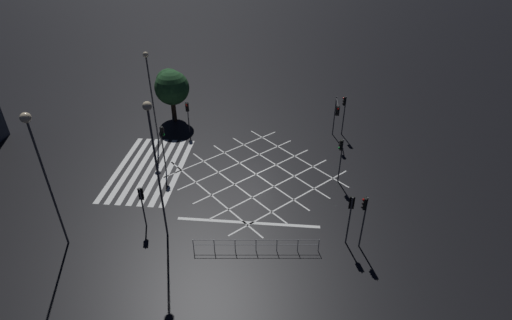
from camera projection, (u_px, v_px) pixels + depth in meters
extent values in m
plane|color=black|center=(256.00, 174.00, 35.40)|extent=(200.00, 200.00, 0.00)
cube|color=silver|center=(179.00, 170.00, 35.94)|extent=(10.76, 0.50, 0.01)
cube|color=silver|center=(169.00, 170.00, 36.01)|extent=(10.76, 0.50, 0.01)
cube|color=silver|center=(159.00, 169.00, 36.08)|extent=(10.76, 0.50, 0.01)
cube|color=silver|center=(150.00, 169.00, 36.15)|extent=(10.76, 0.50, 0.01)
cube|color=silver|center=(140.00, 168.00, 36.22)|extent=(10.76, 0.50, 0.01)
cube|color=silver|center=(130.00, 168.00, 36.29)|extent=(10.76, 0.50, 0.01)
cube|color=silver|center=(121.00, 167.00, 36.37)|extent=(10.76, 0.50, 0.01)
cube|color=silver|center=(211.00, 195.00, 32.81)|extent=(9.40, 9.40, 0.01)
cube|color=silver|center=(224.00, 153.00, 38.51)|extent=(9.40, 9.40, 0.01)
cube|color=silver|center=(235.00, 184.00, 34.11)|extent=(9.40, 9.40, 0.01)
cube|color=silver|center=(240.00, 163.00, 36.95)|extent=(9.40, 9.40, 0.01)
cube|color=silver|center=(256.00, 174.00, 35.40)|extent=(9.40, 9.40, 0.01)
cube|color=silver|center=(256.00, 174.00, 35.40)|extent=(9.40, 9.40, 0.01)
cube|color=silver|center=(276.00, 165.00, 36.69)|extent=(9.40, 9.40, 0.01)
cube|color=silver|center=(274.00, 186.00, 33.84)|extent=(9.40, 9.40, 0.01)
cube|color=silver|center=(295.00, 156.00, 37.98)|extent=(9.40, 9.40, 0.01)
cube|color=silver|center=(294.00, 200.00, 32.29)|extent=(9.40, 9.40, 0.01)
cube|color=silver|center=(248.00, 223.00, 29.94)|extent=(0.30, 10.76, 0.01)
cylinder|color=#424244|center=(363.00, 223.00, 26.74)|extent=(0.11, 0.11, 4.26)
cube|color=black|center=(365.00, 204.00, 25.88)|extent=(0.28, 0.16, 0.90)
sphere|color=red|center=(364.00, 200.00, 25.72)|extent=(0.18, 0.18, 0.18)
sphere|color=black|center=(363.00, 204.00, 25.88)|extent=(0.18, 0.18, 0.18)
sphere|color=black|center=(362.00, 207.00, 26.04)|extent=(0.18, 0.18, 0.18)
cube|color=black|center=(366.00, 204.00, 25.87)|extent=(0.36, 0.02, 0.98)
cylinder|color=#424244|center=(349.00, 221.00, 27.10)|extent=(0.11, 0.11, 4.00)
cube|color=black|center=(352.00, 202.00, 26.41)|extent=(0.16, 0.28, 0.90)
sphere|color=red|center=(352.00, 198.00, 26.34)|extent=(0.18, 0.18, 0.18)
sphere|color=black|center=(351.00, 201.00, 26.50)|extent=(0.18, 0.18, 0.18)
sphere|color=black|center=(351.00, 205.00, 26.66)|extent=(0.18, 0.18, 0.18)
cube|color=black|center=(352.00, 203.00, 26.33)|extent=(0.02, 0.36, 0.98)
cylinder|color=#424244|center=(340.00, 161.00, 33.41)|extent=(0.11, 0.11, 4.11)
cube|color=black|center=(341.00, 145.00, 32.59)|extent=(0.28, 0.16, 0.90)
sphere|color=black|center=(340.00, 142.00, 32.43)|extent=(0.18, 0.18, 0.18)
sphere|color=black|center=(340.00, 145.00, 32.60)|extent=(0.18, 0.18, 0.18)
sphere|color=green|center=(339.00, 148.00, 32.76)|extent=(0.18, 0.18, 0.18)
cube|color=black|center=(342.00, 145.00, 32.58)|extent=(0.36, 0.02, 0.98)
cylinder|color=#424244|center=(344.00, 116.00, 40.51)|extent=(0.11, 0.11, 4.25)
cube|color=black|center=(344.00, 101.00, 39.66)|extent=(0.28, 0.16, 0.90)
sphere|color=red|center=(344.00, 98.00, 39.50)|extent=(0.18, 0.18, 0.18)
sphere|color=black|center=(343.00, 101.00, 39.66)|extent=(0.18, 0.18, 0.18)
sphere|color=black|center=(343.00, 104.00, 39.82)|extent=(0.18, 0.18, 0.18)
cube|color=black|center=(345.00, 101.00, 39.65)|extent=(0.36, 0.02, 0.98)
cylinder|color=#424244|center=(334.00, 116.00, 40.51)|extent=(0.11, 0.11, 4.22)
cylinder|color=#424244|center=(337.00, 102.00, 38.59)|extent=(2.06, 0.09, 0.09)
cube|color=black|center=(338.00, 111.00, 37.97)|extent=(0.16, 0.28, 0.90)
sphere|color=red|center=(338.00, 109.00, 37.71)|extent=(0.18, 0.18, 0.18)
sphere|color=black|center=(338.00, 112.00, 37.87)|extent=(0.18, 0.18, 0.18)
sphere|color=black|center=(337.00, 115.00, 38.03)|extent=(0.18, 0.18, 0.18)
cube|color=black|center=(338.00, 111.00, 38.04)|extent=(0.02, 0.36, 0.98)
cylinder|color=#424244|center=(143.00, 208.00, 28.74)|extent=(0.11, 0.11, 3.40)
cube|color=black|center=(141.00, 193.00, 28.22)|extent=(0.16, 0.28, 0.90)
sphere|color=black|center=(141.00, 189.00, 28.15)|extent=(0.18, 0.18, 0.18)
sphere|color=black|center=(142.00, 193.00, 28.31)|extent=(0.18, 0.18, 0.18)
sphere|color=green|center=(142.00, 196.00, 28.47)|extent=(0.18, 0.18, 0.18)
cube|color=black|center=(141.00, 194.00, 28.14)|extent=(0.02, 0.36, 0.98)
cylinder|color=#424244|center=(188.00, 118.00, 41.09)|extent=(0.11, 0.11, 3.44)
cube|color=black|center=(187.00, 107.00, 40.32)|extent=(0.16, 0.28, 0.90)
sphere|color=red|center=(186.00, 105.00, 40.07)|extent=(0.18, 0.18, 0.18)
sphere|color=black|center=(187.00, 108.00, 40.23)|extent=(0.18, 0.18, 0.18)
sphere|color=black|center=(187.00, 110.00, 40.39)|extent=(0.18, 0.18, 0.18)
cube|color=black|center=(187.00, 107.00, 40.40)|extent=(0.02, 0.36, 0.98)
cylinder|color=#424244|center=(163.00, 149.00, 34.69)|extent=(0.11, 0.11, 4.48)
cube|color=black|center=(162.00, 132.00, 33.75)|extent=(0.28, 0.16, 0.90)
sphere|color=black|center=(163.00, 129.00, 33.58)|extent=(0.18, 0.18, 0.18)
sphere|color=black|center=(163.00, 132.00, 33.74)|extent=(0.18, 0.18, 0.18)
sphere|color=green|center=(164.00, 135.00, 33.90)|extent=(0.18, 0.18, 0.18)
cube|color=black|center=(161.00, 132.00, 33.75)|extent=(0.36, 0.02, 0.98)
cylinder|color=#424244|center=(152.00, 100.00, 38.37)|extent=(0.14, 0.14, 8.65)
sphere|color=#F9E0B2|center=(146.00, 55.00, 35.98)|extent=(0.52, 0.52, 0.52)
cylinder|color=#424244|center=(50.00, 188.00, 25.58)|extent=(0.14, 0.14, 9.61)
sphere|color=#F9E0B2|center=(26.00, 118.00, 22.91)|extent=(0.64, 0.64, 0.64)
cylinder|color=#424244|center=(159.00, 178.00, 26.19)|extent=(0.14, 0.14, 9.98)
sphere|color=#F9E0B2|center=(147.00, 106.00, 23.43)|extent=(0.57, 0.57, 0.57)
cylinder|color=#38281C|center=(175.00, 110.00, 43.61)|extent=(0.33, 0.33, 2.53)
sphere|color=#235128|center=(172.00, 88.00, 42.20)|extent=(3.66, 3.66, 3.66)
cylinder|color=#38281C|center=(172.00, 103.00, 44.69)|extent=(0.30, 0.30, 2.93)
sphere|color=#235128|center=(169.00, 82.00, 43.33)|extent=(2.88, 2.88, 2.88)
cylinder|color=gray|center=(193.00, 245.00, 27.20)|extent=(0.05, 0.05, 1.05)
cylinder|color=gray|center=(214.00, 245.00, 27.20)|extent=(0.05, 0.05, 1.05)
cylinder|color=gray|center=(235.00, 245.00, 27.20)|extent=(0.05, 0.05, 1.05)
cylinder|color=gray|center=(256.00, 245.00, 27.20)|extent=(0.05, 0.05, 1.05)
cylinder|color=gray|center=(277.00, 245.00, 27.20)|extent=(0.05, 0.05, 1.05)
cylinder|color=gray|center=(298.00, 245.00, 27.20)|extent=(0.05, 0.05, 1.05)
cylinder|color=gray|center=(319.00, 245.00, 27.20)|extent=(0.05, 0.05, 1.05)
cylinder|color=gray|center=(256.00, 240.00, 26.94)|extent=(0.83, 8.53, 0.04)
cylinder|color=gray|center=(256.00, 245.00, 27.17)|extent=(0.83, 8.53, 0.04)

